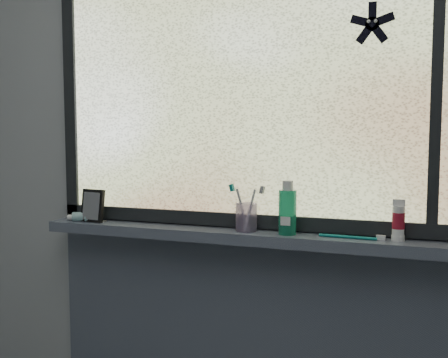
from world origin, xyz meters
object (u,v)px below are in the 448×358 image
at_px(toothbrush_cup, 246,217).
at_px(mouthwash_bottle, 287,208).
at_px(cream_tube, 399,219).
at_px(vanity_mirror, 93,206).

distance_m(toothbrush_cup, mouthwash_bottle, 0.16).
relative_size(mouthwash_bottle, cream_tube, 1.59).
relative_size(vanity_mirror, toothbrush_cup, 1.30).
bearing_deg(cream_tube, mouthwash_bottle, -177.10).
relative_size(vanity_mirror, cream_tube, 1.34).
bearing_deg(cream_tube, vanity_mirror, -178.77).
bearing_deg(vanity_mirror, cream_tube, 9.14).
xyz_separation_m(mouthwash_bottle, cream_tube, (0.36, 0.02, -0.02)).
xyz_separation_m(toothbrush_cup, cream_tube, (0.51, 0.01, 0.02)).
height_order(vanity_mirror, cream_tube, vanity_mirror).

